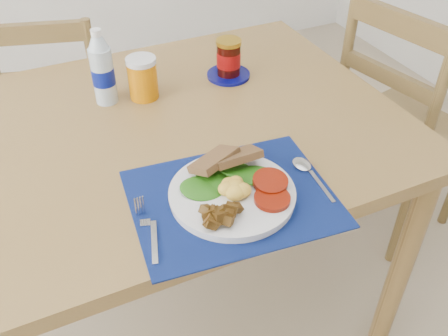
% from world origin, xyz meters
% --- Properties ---
extents(table, '(1.40, 0.90, 0.75)m').
position_xyz_m(table, '(0.00, 0.20, 0.67)').
color(table, brown).
rests_on(table, ground).
extents(chair_far, '(0.46, 0.45, 1.01)m').
position_xyz_m(chair_far, '(-0.09, 0.89, 0.52)').
color(chair_far, '#513B1D').
rests_on(chair_far, ground).
extents(chair_end, '(0.47, 0.48, 1.11)m').
position_xyz_m(chair_end, '(0.95, 0.25, 0.56)').
color(chair_end, '#513B1D').
rests_on(chair_end, ground).
extents(placemat, '(0.45, 0.37, 0.00)m').
position_xyz_m(placemat, '(0.14, -0.12, 0.75)').
color(placemat, black).
rests_on(placemat, table).
extents(breakfast_plate, '(0.26, 0.26, 0.06)m').
position_xyz_m(breakfast_plate, '(0.13, -0.12, 0.77)').
color(breakfast_plate, silver).
rests_on(breakfast_plate, placemat).
extents(fork, '(0.04, 0.16, 0.00)m').
position_xyz_m(fork, '(-0.05, -0.14, 0.76)').
color(fork, '#B2B5BA').
rests_on(fork, placemat).
extents(spoon, '(0.04, 0.16, 0.00)m').
position_xyz_m(spoon, '(0.32, -0.12, 0.76)').
color(spoon, '#B2B5BA').
rests_on(spoon, placemat).
extents(water_bottle, '(0.06, 0.06, 0.20)m').
position_xyz_m(water_bottle, '(-0.00, 0.37, 0.84)').
color(water_bottle, '#ADBFCC').
rests_on(water_bottle, table).
extents(juice_glass, '(0.08, 0.08, 0.11)m').
position_xyz_m(juice_glass, '(0.10, 0.35, 0.80)').
color(juice_glass, '#CD7105').
rests_on(juice_glass, table).
extents(jam_on_saucer, '(0.13, 0.13, 0.11)m').
position_xyz_m(jam_on_saucer, '(0.36, 0.36, 0.80)').
color(jam_on_saucer, '#050759').
rests_on(jam_on_saucer, table).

